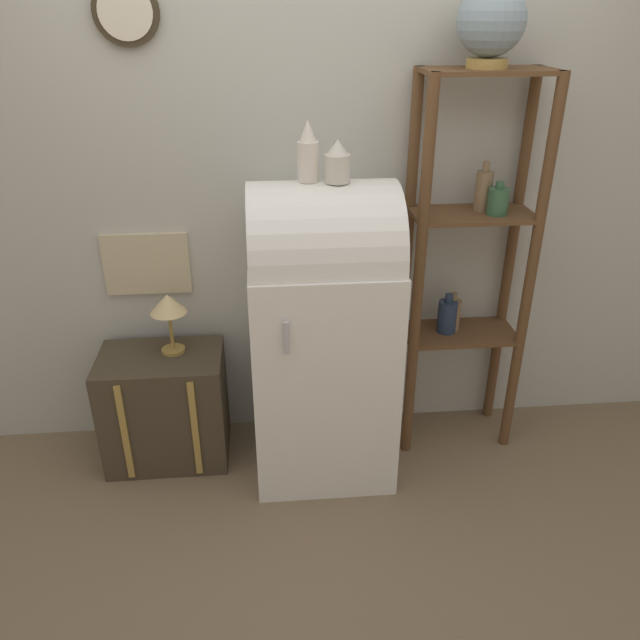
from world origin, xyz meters
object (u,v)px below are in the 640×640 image
object	(u,v)px
vase_left	(308,153)
desk_lamp	(168,307)
suitcase_trunk	(166,407)
vase_center	(337,162)
refrigerator	(322,328)
globe	(491,23)

from	to	relation	value
vase_left	desk_lamp	size ratio (longest dim) A/B	0.82
suitcase_trunk	vase_center	xyz separation A→B (m)	(0.83, -0.09, 1.20)
refrigerator	globe	distance (m)	1.43
suitcase_trunk	vase_center	distance (m)	1.46
globe	desk_lamp	bearing A→B (deg)	179.73
suitcase_trunk	desk_lamp	size ratio (longest dim) A/B	1.96
suitcase_trunk	desk_lamp	bearing A→B (deg)	35.43
refrigerator	suitcase_trunk	world-z (taller)	refrigerator
suitcase_trunk	vase_left	bearing A→B (deg)	-5.60
refrigerator	suitcase_trunk	size ratio (longest dim) A/B	2.41
globe	vase_left	distance (m)	0.88
refrigerator	vase_center	size ratio (longest dim) A/B	8.22
vase_left	desk_lamp	world-z (taller)	vase_left
globe	vase_left	bearing A→B (deg)	-171.62
suitcase_trunk	globe	world-z (taller)	globe
vase_center	desk_lamp	world-z (taller)	vase_center
vase_left	vase_center	xyz separation A→B (m)	(0.12, -0.03, -0.03)
vase_center	globe	bearing A→B (deg)	12.20
vase_left	vase_center	bearing A→B (deg)	-12.27
vase_left	vase_center	distance (m)	0.12
suitcase_trunk	vase_center	world-z (taller)	vase_center
refrigerator	vase_left	distance (m)	0.79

